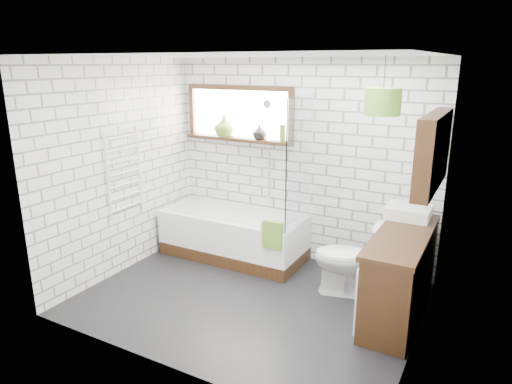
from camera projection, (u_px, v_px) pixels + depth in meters
The scene contains 22 objects.
floor at pixel (248, 299), 4.88m from camera, with size 3.40×2.60×0.01m, color black.
ceiling at pixel (247, 55), 4.19m from camera, with size 3.40×2.60×0.01m, color white.
wall_back at pixel (300, 162), 5.64m from camera, with size 3.40×0.01×2.50m, color white.
wall_front at pixel (163, 226), 3.44m from camera, with size 3.40×0.01×2.50m, color white.
wall_left at pixel (121, 168), 5.32m from camera, with size 0.01×2.60×2.50m, color white.
wall_right at pixel (428, 212), 3.75m from camera, with size 0.01×2.60×2.50m, color white.
window at pixel (238, 114), 5.84m from camera, with size 1.52×0.16×0.68m, color black.
towel_radiator at pixel (124, 173), 5.31m from camera, with size 0.06×0.52×1.00m, color white.
mirror_cabinet at pixel (433, 151), 4.19m from camera, with size 0.16×1.20×0.70m, color black.
shower_riser at pixel (269, 152), 5.76m from camera, with size 0.02×0.02×1.30m, color silver.
bathtub at pixel (234, 235), 5.89m from camera, with size 1.82×0.80×0.59m, color white.
shower_screen at pixel (299, 162), 5.19m from camera, with size 0.02×0.72×1.50m, color white.
towel_green at pixel (273, 235), 5.13m from camera, with size 0.24×0.06×0.32m, color #598427.
towel_beige at pixel (270, 234), 5.14m from camera, with size 0.20×0.05×0.26m, color tan.
vanity at pixel (400, 274), 4.48m from camera, with size 0.48×1.50×0.86m, color black.
basin at pixel (409, 212), 4.80m from camera, with size 0.44×0.39×0.13m, color white.
tap at pixel (425, 207), 4.71m from camera, with size 0.03×0.03×0.18m, color silver.
toilet at pixel (352, 259), 4.88m from camera, with size 0.80×0.46×0.82m, color white.
vase_olive at pixel (224, 128), 5.96m from camera, with size 0.26×0.26×0.27m, color olive.
vase_dark at pixel (260, 134), 5.73m from camera, with size 0.18×0.18×0.18m, color black.
bottle at pixel (282, 135), 5.58m from camera, with size 0.07×0.07×0.21m, color olive.
pendant at pixel (383, 102), 4.06m from camera, with size 0.32×0.32×0.24m, color #598427.
Camera 1 is at (2.16, -3.81, 2.44)m, focal length 32.00 mm.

